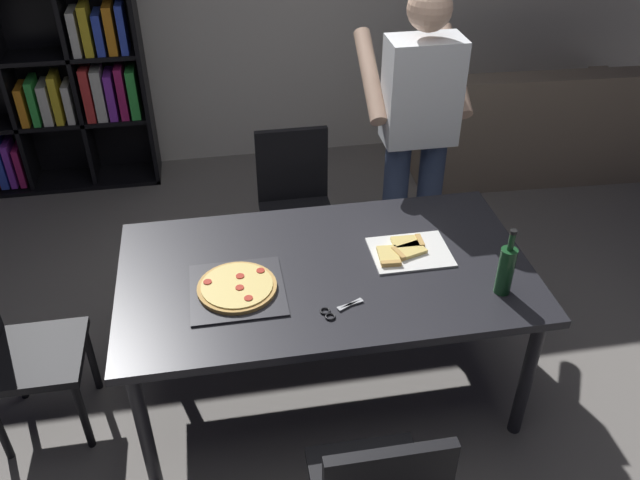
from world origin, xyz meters
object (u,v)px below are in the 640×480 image
(chair_far_side, at_px, (295,197))
(wine_bottle, at_px, (506,269))
(dining_table, at_px, (326,280))
(chair_left_end, at_px, (11,345))
(couch, at_px, (522,131))
(kitchen_scissors, at_px, (336,310))
(pepperoni_pizza_on_tray, at_px, (237,288))
(person_serving_pizza, at_px, (417,130))
(bookshelf, at_px, (39,64))

(chair_far_side, xyz_separation_m, wine_bottle, (0.71, -1.28, 0.36))
(dining_table, relative_size, chair_left_end, 2.03)
(couch, bearing_deg, kitchen_scissors, -129.95)
(pepperoni_pizza_on_tray, bearing_deg, dining_table, 12.49)
(kitchen_scissors, bearing_deg, chair_far_side, 89.49)
(pepperoni_pizza_on_tray, bearing_deg, chair_far_side, 69.81)
(kitchen_scissors, bearing_deg, couch, 50.05)
(person_serving_pizza, bearing_deg, wine_bottle, -86.06)
(wine_bottle, bearing_deg, chair_left_end, 172.28)
(wine_bottle, height_order, kitchen_scissors, wine_bottle)
(chair_left_end, xyz_separation_m, wine_bottle, (2.11, -0.29, 0.36))
(couch, relative_size, bookshelf, 0.89)
(pepperoni_pizza_on_tray, distance_m, wine_bottle, 1.13)
(dining_table, distance_m, couch, 2.77)
(couch, xyz_separation_m, kitchen_scissors, (-1.91, -2.28, 0.45))
(chair_left_end, distance_m, pepperoni_pizza_on_tray, 1.04)
(chair_far_side, distance_m, bookshelf, 2.13)
(bookshelf, xyz_separation_m, pepperoni_pizza_on_tray, (1.17, -2.47, -0.14))
(chair_left_end, height_order, person_serving_pizza, person_serving_pizza)
(chair_far_side, relative_size, chair_left_end, 1.00)
(bookshelf, height_order, wine_bottle, bookshelf)
(chair_left_end, distance_m, bookshelf, 2.42)
(bookshelf, bearing_deg, kitchen_scissors, -59.75)
(chair_left_end, relative_size, kitchen_scissors, 4.55)
(dining_table, height_order, bookshelf, bookshelf)
(chair_far_side, relative_size, couch, 0.52)
(chair_left_end, height_order, couch, chair_left_end)
(person_serving_pizza, bearing_deg, couch, 43.78)
(bookshelf, height_order, pepperoni_pizza_on_tray, bookshelf)
(person_serving_pizza, height_order, pepperoni_pizza_on_tray, person_serving_pizza)
(dining_table, relative_size, kitchen_scissors, 9.25)
(bookshelf, relative_size, pepperoni_pizza_on_tray, 4.88)
(dining_table, distance_m, pepperoni_pizza_on_tray, 0.42)
(chair_left_end, bearing_deg, dining_table, 0.00)
(pepperoni_pizza_on_tray, height_order, wine_bottle, wine_bottle)
(bookshelf, relative_size, wine_bottle, 6.17)
(bookshelf, xyz_separation_m, person_serving_pizza, (2.21, -1.61, 0.09))
(chair_far_side, height_order, kitchen_scissors, chair_far_side)
(chair_left_end, xyz_separation_m, person_serving_pizza, (2.04, 0.78, 0.49))
(person_serving_pizza, distance_m, wine_bottle, 1.07)
(chair_far_side, relative_size, kitchen_scissors, 4.55)
(chair_left_end, bearing_deg, wine_bottle, -7.72)
(dining_table, relative_size, wine_bottle, 5.79)
(chair_far_side, bearing_deg, dining_table, -90.00)
(chair_far_side, xyz_separation_m, pepperoni_pizza_on_tray, (-0.40, -1.09, 0.25))
(bookshelf, xyz_separation_m, kitchen_scissors, (1.56, -2.68, -0.15))
(couch, distance_m, kitchen_scissors, 3.01)
(chair_left_end, distance_m, kitchen_scissors, 1.44)
(chair_far_side, xyz_separation_m, couch, (1.90, 0.99, -0.21))
(wine_bottle, bearing_deg, dining_table, 158.05)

